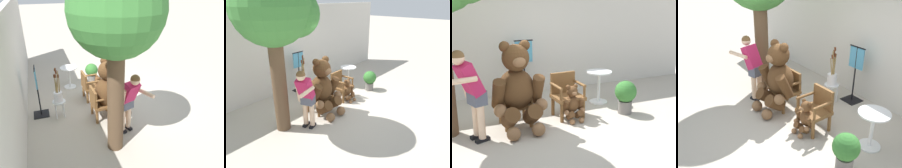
# 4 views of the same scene
# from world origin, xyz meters

# --- Properties ---
(ground_plane) EXTENTS (60.00, 60.00, 0.00)m
(ground_plane) POSITION_xyz_m (0.00, 0.00, 0.00)
(ground_plane) COLOR #B2A899
(back_wall) EXTENTS (10.00, 0.16, 2.80)m
(back_wall) POSITION_xyz_m (0.00, 2.40, 1.40)
(back_wall) COLOR beige
(back_wall) RESTS_ON ground
(wooden_chair_left) EXTENTS (0.58, 0.54, 0.86)m
(wooden_chair_left) POSITION_xyz_m (-0.53, 0.49, 0.46)
(wooden_chair_left) COLOR brown
(wooden_chair_left) RESTS_ON ground
(wooden_chair_right) EXTENTS (0.58, 0.54, 0.86)m
(wooden_chair_right) POSITION_xyz_m (0.53, 0.49, 0.46)
(wooden_chair_right) COLOR brown
(wooden_chair_right) RESTS_ON ground
(teddy_bear_large) EXTENTS (0.96, 0.91, 1.60)m
(teddy_bear_large) POSITION_xyz_m (-0.53, 0.23, 0.78)
(teddy_bear_large) COLOR #4C3019
(teddy_bear_large) RESTS_ON ground
(teddy_bear_small) EXTENTS (0.43, 0.41, 0.72)m
(teddy_bear_small) POSITION_xyz_m (0.53, 0.21, 0.35)
(teddy_bear_small) COLOR brown
(teddy_bear_small) RESTS_ON ground
(person_visitor) EXTENTS (0.71, 0.64, 1.55)m
(person_visitor) POSITION_xyz_m (-1.34, 0.03, 0.92)
(person_visitor) COLOR black
(person_visitor) RESTS_ON ground
(white_stool) EXTENTS (0.34, 0.34, 0.46)m
(white_stool) POSITION_xyz_m (-0.14, 1.48, 0.36)
(white_stool) COLOR silver
(white_stool) RESTS_ON ground
(brush_bucket) EXTENTS (0.22, 0.22, 0.91)m
(brush_bucket) POSITION_xyz_m (-0.14, 1.48, 0.66)
(brush_bucket) COLOR white
(brush_bucket) RESTS_ON white_stool
(round_side_table) EXTENTS (0.56, 0.56, 0.72)m
(round_side_table) POSITION_xyz_m (1.52, 0.95, 0.45)
(round_side_table) COLOR white
(round_side_table) RESTS_ON ground
(patio_tree) EXTENTS (1.76, 1.68, 3.71)m
(patio_tree) POSITION_xyz_m (-1.63, 0.45, 2.76)
(patio_tree) COLOR brown
(patio_tree) RESTS_ON ground
(potted_plant) EXTENTS (0.44, 0.44, 0.68)m
(potted_plant) POSITION_xyz_m (1.69, 0.15, 0.40)
(potted_plant) COLOR slate
(potted_plant) RESTS_ON ground
(clothing_display_stand) EXTENTS (0.44, 0.40, 1.36)m
(clothing_display_stand) POSITION_xyz_m (0.10, 1.96, 0.72)
(clothing_display_stand) COLOR black
(clothing_display_stand) RESTS_ON ground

